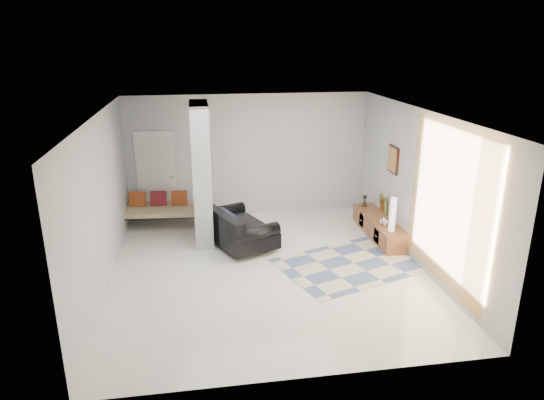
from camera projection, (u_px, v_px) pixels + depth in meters
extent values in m
plane|color=beige|center=(268.00, 269.00, 8.75)|extent=(6.00, 6.00, 0.00)
plane|color=white|center=(268.00, 113.00, 7.87)|extent=(6.00, 6.00, 0.00)
plane|color=#B2B5B7|center=(249.00, 156.00, 11.12)|extent=(6.00, 0.00, 6.00)
plane|color=#B2B5B7|center=(308.00, 275.00, 5.50)|extent=(6.00, 0.00, 6.00)
plane|color=#B2B5B7|center=(102.00, 204.00, 7.90)|extent=(0.00, 6.00, 6.00)
plane|color=#B2B5B7|center=(419.00, 188.00, 8.72)|extent=(0.00, 6.00, 6.00)
cube|color=#ACB0B3|center=(202.00, 174.00, 9.64)|extent=(0.35, 1.20, 2.80)
cube|color=silver|center=(156.00, 176.00, 10.89)|extent=(0.85, 0.06, 2.04)
plane|color=gold|center=(447.00, 206.00, 7.62)|extent=(0.00, 2.55, 2.55)
cube|color=#34170E|center=(393.00, 159.00, 9.72)|extent=(0.04, 0.45, 0.55)
cube|color=brown|center=(379.00, 227.00, 10.15)|extent=(0.45, 2.03, 0.40)
cube|color=#34170E|center=(377.00, 236.00, 9.70)|extent=(0.02, 0.27, 0.28)
cube|color=#34170E|center=(362.00, 220.00, 10.54)|extent=(0.02, 0.27, 0.28)
cube|color=gold|center=(383.00, 204.00, 10.31)|extent=(0.09, 0.32, 0.40)
cube|color=silver|center=(383.00, 224.00, 9.63)|extent=(0.04, 0.10, 0.12)
cylinder|color=silver|center=(239.00, 259.00, 9.05)|extent=(0.05, 0.05, 0.10)
cylinder|color=silver|center=(207.00, 234.00, 10.16)|extent=(0.05, 0.05, 0.10)
cylinder|color=silver|center=(274.00, 250.00, 9.43)|extent=(0.05, 0.05, 0.10)
cylinder|color=silver|center=(240.00, 227.00, 10.55)|extent=(0.05, 0.05, 0.10)
cube|color=black|center=(239.00, 233.00, 9.74)|extent=(1.53, 1.88, 0.30)
cube|color=black|center=(221.00, 221.00, 9.44)|extent=(0.82, 1.58, 0.36)
cylinder|color=black|center=(256.00, 233.00, 9.10)|extent=(0.96, 0.62, 0.28)
cylinder|color=black|center=(223.00, 212.00, 10.22)|extent=(0.96, 0.62, 0.28)
cube|color=black|center=(227.00, 219.00, 9.49)|extent=(0.36, 0.61, 0.31)
cylinder|color=black|center=(117.00, 226.00, 10.24)|extent=(0.04, 0.04, 0.40)
cylinder|color=black|center=(210.00, 223.00, 10.39)|extent=(0.04, 0.04, 0.40)
cylinder|color=black|center=(125.00, 212.00, 11.01)|extent=(0.04, 0.04, 0.40)
cylinder|color=black|center=(212.00, 210.00, 11.16)|extent=(0.04, 0.04, 0.40)
cube|color=beige|center=(166.00, 210.00, 10.64)|extent=(2.04, 0.99, 0.12)
cube|color=#913D1A|center=(137.00, 199.00, 10.67)|extent=(0.35, 0.19, 0.33)
cube|color=maroon|center=(158.00, 198.00, 10.70)|extent=(0.35, 0.19, 0.33)
cube|color=#913D1A|center=(179.00, 198.00, 10.74)|extent=(0.35, 0.19, 0.33)
cube|color=#C5B996|center=(354.00, 263.00, 8.96)|extent=(3.10, 2.56, 0.01)
cylinder|color=silver|center=(393.00, 214.00, 9.33)|extent=(0.12, 0.12, 0.67)
imported|color=white|center=(384.00, 221.00, 9.72)|extent=(0.17, 0.17, 0.17)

